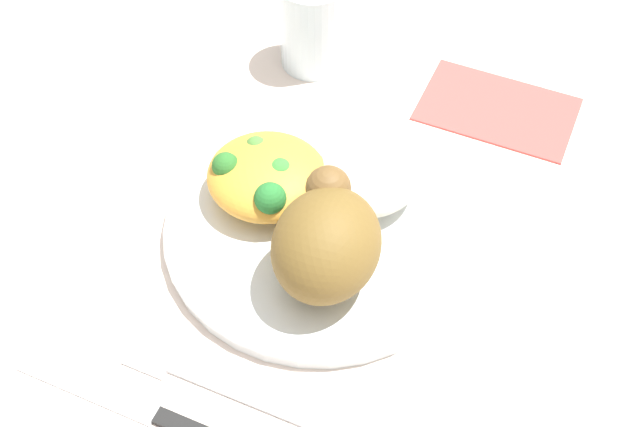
# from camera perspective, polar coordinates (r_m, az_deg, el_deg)

# --- Properties ---
(ground_plane) EXTENTS (2.00, 2.00, 0.00)m
(ground_plane) POSITION_cam_1_polar(r_m,az_deg,el_deg) (0.66, 0.00, -1.39)
(ground_plane) COLOR silver
(plate) EXTENTS (0.25, 0.25, 0.02)m
(plate) POSITION_cam_1_polar(r_m,az_deg,el_deg) (0.66, 0.00, -0.96)
(plate) COLOR white
(plate) RESTS_ON ground_plane
(roasted_chicken) EXTENTS (0.10, 0.08, 0.08)m
(roasted_chicken) POSITION_cam_1_polar(r_m,az_deg,el_deg) (0.59, 0.46, -1.95)
(roasted_chicken) COLOR brown
(roasted_chicken) RESTS_ON plate
(rice_pile) EXTENTS (0.09, 0.08, 0.03)m
(rice_pile) POSITION_cam_1_polar(r_m,az_deg,el_deg) (0.66, 3.38, 2.74)
(rice_pile) COLOR silver
(rice_pile) RESTS_ON plate
(mac_cheese_with_broccoli) EXTENTS (0.09, 0.10, 0.04)m
(mac_cheese_with_broccoli) POSITION_cam_1_polar(r_m,az_deg,el_deg) (0.66, -3.75, 2.66)
(mac_cheese_with_broccoli) COLOR gold
(mac_cheese_with_broccoli) RESTS_ON plate
(fork) EXTENTS (0.03, 0.14, 0.01)m
(fork) POSITION_cam_1_polar(r_m,az_deg,el_deg) (0.59, -8.12, -11.44)
(fork) COLOR silver
(fork) RESTS_ON ground_plane
(knife) EXTENTS (0.03, 0.19, 0.01)m
(knife) POSITION_cam_1_polar(r_m,az_deg,el_deg) (0.59, -11.25, -13.60)
(knife) COLOR black
(knife) RESTS_ON ground_plane
(water_glass) EXTENTS (0.06, 0.06, 0.09)m
(water_glass) POSITION_cam_1_polar(r_m,az_deg,el_deg) (0.78, -0.49, 13.07)
(water_glass) COLOR silver
(water_glass) RESTS_ON ground_plane
(napkin) EXTENTS (0.10, 0.15, 0.00)m
(napkin) POSITION_cam_1_polar(r_m,az_deg,el_deg) (0.78, 12.28, 7.17)
(napkin) COLOR #DB4C47
(napkin) RESTS_ON ground_plane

